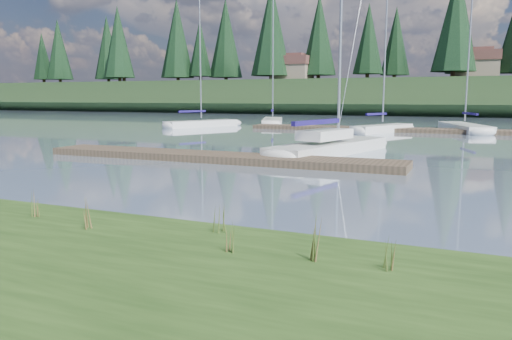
% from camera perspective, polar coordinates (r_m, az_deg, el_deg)
% --- Properties ---
extents(ground, '(200.00, 200.00, 0.00)m').
position_cam_1_polar(ground, '(40.04, 14.87, 4.28)').
color(ground, '#7D90A9').
rests_on(ground, ground).
extents(ridge, '(200.00, 20.00, 5.00)m').
position_cam_1_polar(ridge, '(82.71, 19.53, 7.81)').
color(ridge, '#1D3218').
rests_on(ridge, ground).
extents(sailboat_main, '(4.19, 9.66, 13.59)m').
position_cam_1_polar(sailboat_main, '(24.31, 9.27, 2.94)').
color(sailboat_main, white).
rests_on(sailboat_main, ground).
extents(dock_near, '(16.00, 2.00, 0.30)m').
position_cam_1_polar(dock_near, '(21.18, -4.87, 1.49)').
color(dock_near, '#4C3D2C').
rests_on(dock_near, ground).
extents(dock_far, '(26.00, 2.20, 0.30)m').
position_cam_1_polar(dock_far, '(39.78, 17.73, 4.36)').
color(dock_far, '#4C3D2C').
rests_on(dock_far, ground).
extents(sailboat_bg_0, '(4.78, 7.81, 11.47)m').
position_cam_1_polar(sailboat_bg_0, '(45.09, -5.54, 5.37)').
color(sailboat_bg_0, white).
rests_on(sailboat_bg_0, ground).
extents(sailboat_bg_1, '(4.68, 8.91, 13.10)m').
position_cam_1_polar(sailboat_bg_1, '(48.96, 1.94, 5.64)').
color(sailboat_bg_1, white).
rests_on(sailboat_bg_1, ground).
extents(sailboat_bg_2, '(4.17, 6.96, 10.65)m').
position_cam_1_polar(sailboat_bg_2, '(39.30, 14.74, 4.70)').
color(sailboat_bg_2, white).
rests_on(sailboat_bg_2, ground).
extents(sailboat_bg_3, '(4.63, 9.46, 13.58)m').
position_cam_1_polar(sailboat_bg_3, '(42.94, 22.39, 4.62)').
color(sailboat_bg_3, white).
rests_on(sailboat_bg_3, ground).
extents(weed_0, '(0.17, 0.14, 0.63)m').
position_cam_1_polar(weed_0, '(9.43, -19.11, -4.79)').
color(weed_0, '#475B23').
rests_on(weed_0, bank).
extents(weed_1, '(0.17, 0.14, 0.54)m').
position_cam_1_polar(weed_1, '(8.72, -3.99, -5.65)').
color(weed_1, '#475B23').
rests_on(weed_1, bank).
extents(weed_2, '(0.17, 0.14, 0.68)m').
position_cam_1_polar(weed_2, '(7.19, 7.30, -8.31)').
color(weed_2, '#475B23').
rests_on(weed_2, bank).
extents(weed_3, '(0.17, 0.14, 0.55)m').
position_cam_1_polar(weed_3, '(10.74, -23.68, -3.65)').
color(weed_3, '#475B23').
rests_on(weed_3, bank).
extents(weed_4, '(0.17, 0.14, 0.48)m').
position_cam_1_polar(weed_4, '(7.67, -3.08, -7.82)').
color(weed_4, '#475B23').
rests_on(weed_4, bank).
extents(weed_5, '(0.17, 0.14, 0.59)m').
position_cam_1_polar(weed_5, '(7.10, 15.14, -9.03)').
color(weed_5, '#475B23').
rests_on(weed_5, bank).
extents(mud_lip, '(60.00, 0.50, 0.14)m').
position_cam_1_polar(mud_lip, '(10.26, -13.36, -6.64)').
color(mud_lip, '#33281C').
rests_on(mud_lip, ground).
extents(conifer_0, '(5.72, 5.72, 14.15)m').
position_cam_1_polar(conifer_0, '(98.34, -15.46, 13.93)').
color(conifer_0, '#382619').
rests_on(conifer_0, ridge).
extents(conifer_1, '(4.40, 4.40, 11.30)m').
position_cam_1_polar(conifer_1, '(93.11, -6.40, 13.66)').
color(conifer_1, '#382619').
rests_on(conifer_1, ridge).
extents(conifer_2, '(6.60, 6.60, 16.05)m').
position_cam_1_polar(conifer_2, '(84.17, 1.75, 15.82)').
color(conifer_2, '#382619').
rests_on(conifer_2, ridge).
extents(conifer_3, '(4.84, 4.84, 12.25)m').
position_cam_1_polar(conifer_3, '(83.54, 12.73, 14.43)').
color(conifer_3, '#382619').
rests_on(conifer_3, ridge).
extents(conifer_4, '(6.16, 6.16, 15.10)m').
position_cam_1_polar(conifer_4, '(76.27, 21.87, 15.67)').
color(conifer_4, '#382619').
rests_on(conifer_4, ridge).
extents(house_0, '(6.30, 5.30, 4.65)m').
position_cam_1_polar(house_0, '(84.41, 4.17, 11.54)').
color(house_0, gray).
rests_on(house_0, ridge).
extents(house_1, '(6.30, 5.30, 4.65)m').
position_cam_1_polar(house_1, '(80.63, 23.92, 11.00)').
color(house_1, gray).
rests_on(house_1, ridge).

